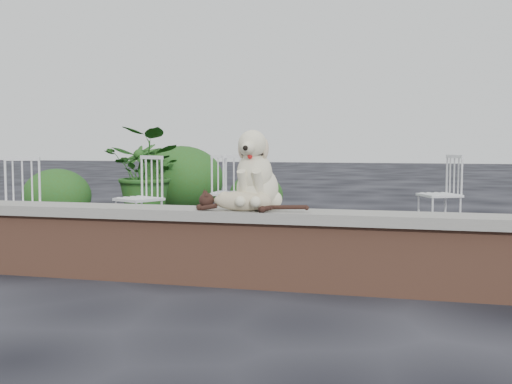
% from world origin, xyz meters
% --- Properties ---
extents(ground, '(60.00, 60.00, 0.00)m').
position_xyz_m(ground, '(0.00, 0.00, 0.00)').
color(ground, black).
rests_on(ground, ground).
extents(brick_wall, '(6.00, 0.30, 0.50)m').
position_xyz_m(brick_wall, '(0.00, 0.00, 0.25)').
color(brick_wall, brown).
rests_on(brick_wall, ground).
extents(capstone, '(6.20, 0.40, 0.08)m').
position_xyz_m(capstone, '(0.00, 0.00, 0.54)').
color(capstone, slate).
rests_on(capstone, brick_wall).
extents(dog, '(0.43, 0.55, 0.61)m').
position_xyz_m(dog, '(0.34, 0.05, 0.89)').
color(dog, beige).
rests_on(dog, capstone).
extents(cat, '(1.00, 0.29, 0.17)m').
position_xyz_m(cat, '(0.26, -0.10, 0.66)').
color(cat, tan).
rests_on(cat, capstone).
extents(chair_d, '(0.75, 0.75, 0.94)m').
position_xyz_m(chair_d, '(1.78, 3.37, 0.47)').
color(chair_d, white).
rests_on(chair_d, ground).
extents(chair_c, '(0.58, 0.58, 0.94)m').
position_xyz_m(chair_c, '(-0.76, 2.96, 0.47)').
color(chair_c, white).
rests_on(chair_c, ground).
extents(chair_e, '(0.67, 0.67, 0.94)m').
position_xyz_m(chair_e, '(-0.63, 2.95, 0.47)').
color(chair_e, white).
rests_on(chair_e, ground).
extents(chair_a, '(0.68, 0.68, 0.94)m').
position_xyz_m(chair_a, '(-2.46, 1.00, 0.47)').
color(chair_a, white).
rests_on(chair_a, ground).
extents(chair_b, '(0.75, 0.75, 0.94)m').
position_xyz_m(chair_b, '(-1.53, 1.94, 0.47)').
color(chair_b, white).
rests_on(chair_b, ground).
extents(potted_plant_a, '(1.34, 1.21, 1.32)m').
position_xyz_m(potted_plant_a, '(-2.38, 4.10, 0.66)').
color(potted_plant_a, '#274A15').
rests_on(potted_plant_a, ground).
extents(potted_plant_b, '(0.83, 0.83, 1.07)m').
position_xyz_m(potted_plant_b, '(-2.56, 4.18, 0.53)').
color(potted_plant_b, '#274A15').
rests_on(potted_plant_b, ground).
extents(shrubbery, '(3.43, 2.92, 1.09)m').
position_xyz_m(shrubbery, '(-2.31, 4.64, 0.43)').
color(shrubbery, '#274A15').
rests_on(shrubbery, ground).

